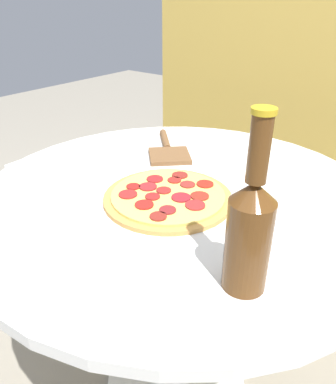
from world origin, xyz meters
TOP-DOWN VIEW (x-y plane):
  - ground_plane at (0.00, 0.00)m, footprint 8.00×8.00m
  - table at (0.00, 0.00)m, footprint 0.97×0.97m
  - fence_panel at (0.00, 1.01)m, footprint 1.69×0.04m
  - pizza at (0.01, -0.05)m, footprint 0.29×0.29m
  - beer_bottle at (0.28, -0.20)m, footprint 0.07×0.07m
  - pizza_paddle at (-0.17, 0.18)m, footprint 0.23×0.23m
  - napkin at (-0.37, -0.14)m, footprint 0.16×0.10m

SIDE VIEW (x-z plane):
  - ground_plane at x=0.00m, z-range 0.00..0.00m
  - table at x=0.00m, z-range 0.20..0.92m
  - napkin at x=-0.37m, z-range 0.72..0.73m
  - pizza_paddle at x=-0.17m, z-range 0.71..0.74m
  - pizza at x=0.01m, z-range 0.72..0.74m
  - fence_panel at x=0.00m, z-range 0.00..1.46m
  - beer_bottle at x=0.28m, z-range 0.68..0.97m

